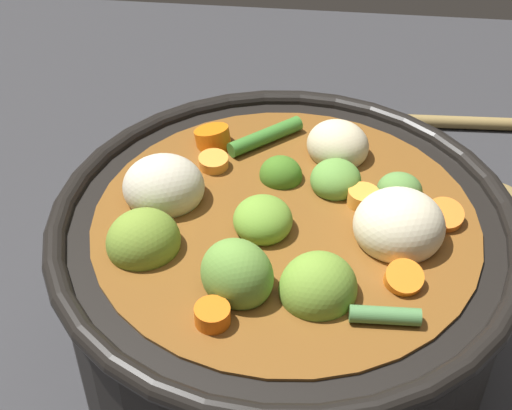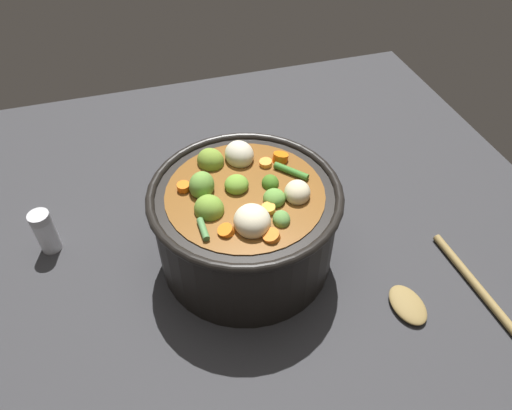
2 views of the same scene
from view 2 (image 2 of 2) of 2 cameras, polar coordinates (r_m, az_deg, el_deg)
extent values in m
plane|color=#2D2D30|center=(0.76, -1.16, -6.06)|extent=(1.10, 1.10, 0.00)
cylinder|color=black|center=(0.71, -1.24, -2.60)|extent=(0.26, 0.26, 0.14)
torus|color=black|center=(0.66, -1.33, 1.38)|extent=(0.27, 0.27, 0.01)
cylinder|color=brown|center=(0.70, -1.24, -2.30)|extent=(0.22, 0.22, 0.13)
ellipsoid|color=#61973E|center=(0.64, 2.20, 0.83)|extent=(0.04, 0.04, 0.02)
ellipsoid|color=#427320|center=(0.67, 1.71, 2.61)|extent=(0.03, 0.03, 0.02)
ellipsoid|color=olive|center=(0.66, -2.34, 2.46)|extent=(0.04, 0.04, 0.03)
ellipsoid|color=#67973C|center=(0.66, -6.52, 2.35)|extent=(0.05, 0.05, 0.04)
ellipsoid|color=#5A8B40|center=(0.62, 3.06, -1.72)|extent=(0.03, 0.03, 0.02)
ellipsoid|color=olive|center=(0.71, -5.46, 5.28)|extent=(0.05, 0.06, 0.04)
ellipsoid|color=olive|center=(0.63, -5.63, -0.49)|extent=(0.05, 0.06, 0.04)
cylinder|color=orange|center=(0.71, 2.90, 5.52)|extent=(0.03, 0.03, 0.02)
cylinder|color=orange|center=(0.67, -8.64, 1.97)|extent=(0.03, 0.03, 0.02)
cylinder|color=orange|center=(0.61, -3.57, -3.20)|extent=(0.03, 0.02, 0.02)
cylinder|color=orange|center=(0.63, 1.48, -0.61)|extent=(0.02, 0.02, 0.01)
cylinder|color=orange|center=(0.70, 1.17, 4.94)|extent=(0.02, 0.02, 0.01)
cylinder|color=orange|center=(0.60, 1.88, -3.83)|extent=(0.03, 0.02, 0.02)
ellipsoid|color=beige|center=(0.65, 4.97, 1.50)|extent=(0.05, 0.05, 0.03)
ellipsoid|color=beige|center=(0.71, -2.01, 6.06)|extent=(0.05, 0.05, 0.04)
ellipsoid|color=beige|center=(0.61, -0.47, -1.94)|extent=(0.05, 0.05, 0.04)
cylinder|color=#397629|center=(0.69, 4.22, 4.06)|extent=(0.04, 0.05, 0.01)
cylinder|color=#4D8146|center=(0.61, -6.34, -2.89)|extent=(0.01, 0.04, 0.01)
ellipsoid|color=olive|center=(0.73, 17.69, -11.30)|extent=(0.05, 0.07, 0.01)
cylinder|color=olive|center=(0.79, 24.67, -8.52)|extent=(0.02, 0.19, 0.01)
cylinder|color=silver|center=(0.82, -23.75, -3.25)|extent=(0.03, 0.03, 0.06)
cylinder|color=#B7B7BC|center=(0.79, -24.53, -1.41)|extent=(0.03, 0.03, 0.01)
camera|label=1|loc=(0.52, -40.40, 16.21)|focal=53.14mm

